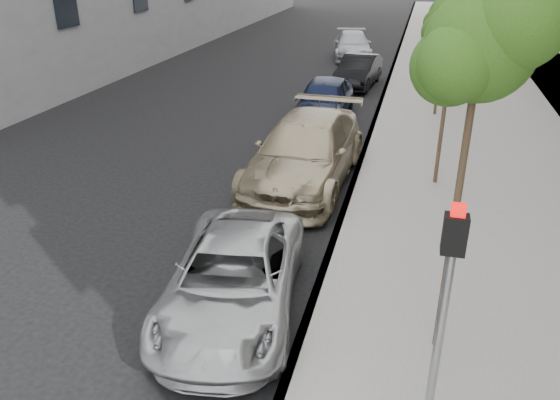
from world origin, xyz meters
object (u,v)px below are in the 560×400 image
at_px(tree_mid, 457,21).
at_px(signal_pole, 444,307).
at_px(minivan, 233,278).
at_px(sedan_blue, 324,100).
at_px(tree_near, 483,47).
at_px(sedan_rear, 352,45).
at_px(sedan_black, 358,71).
at_px(suv, 305,152).
at_px(tree_far, 448,15).

height_order(tree_mid, signal_pole, tree_mid).
bearing_deg(minivan, signal_pole, -42.47).
bearing_deg(sedan_blue, tree_near, -72.23).
relative_size(tree_mid, sedan_blue, 1.09).
xyz_separation_m(tree_near, minivan, (-3.33, 0.25, -3.92)).
distance_m(tree_mid, sedan_rear, 18.22).
bearing_deg(signal_pole, sedan_rear, 99.34).
height_order(minivan, sedan_rear, sedan_rear).
xyz_separation_m(tree_mid, sedan_blue, (-3.85, 5.17, -3.35)).
bearing_deg(sedan_blue, minivan, -87.86).
xyz_separation_m(signal_pole, sedan_black, (-3.14, 19.12, -1.48)).
bearing_deg(suv, sedan_blue, 97.82).
bearing_deg(sedan_rear, minivan, -97.25).
bearing_deg(minivan, tree_far, 67.54).
relative_size(tree_near, sedan_black, 1.30).
xyz_separation_m(suv, sedan_black, (0.00, 11.20, -0.17)).
bearing_deg(sedan_blue, tree_mid, -53.82).
bearing_deg(sedan_black, minivan, -84.43).
height_order(minivan, sedan_blue, sedan_blue).
relative_size(tree_far, signal_pole, 1.31).
relative_size(tree_mid, minivan, 1.05).
height_order(tree_near, sedan_blue, tree_near).
height_order(tree_mid, sedan_blue, tree_mid).
relative_size(suv, sedan_black, 1.43).
bearing_deg(signal_pole, sedan_blue, 105.03).
bearing_deg(sedan_black, tree_far, -46.05).
xyz_separation_m(tree_near, tree_far, (-0.00, 13.00, -0.99)).
bearing_deg(sedan_rear, signal_pole, -90.57).
bearing_deg(signal_pole, tree_near, 84.50).
xyz_separation_m(signal_pole, sedan_blue, (-3.67, 13.60, -1.40)).
height_order(tree_near, sedan_rear, tree_near).
bearing_deg(suv, sedan_black, 92.51).
relative_size(signal_pole, sedan_blue, 0.74).
distance_m(signal_pole, suv, 8.63).
distance_m(signal_pole, sedan_rear, 26.16).
distance_m(minivan, suv, 5.76).
xyz_separation_m(tree_near, suv, (-3.33, 6.00, -3.70)).
bearing_deg(tree_mid, tree_far, 90.00).
xyz_separation_m(tree_far, minivan, (-3.33, -12.75, -2.93)).
xyz_separation_m(tree_far, sedan_black, (-3.33, 4.20, -2.89)).
xyz_separation_m(tree_near, sedan_blue, (-3.85, 11.67, -3.80)).
relative_size(signal_pole, minivan, 0.71).
height_order(sedan_blue, sedan_black, sedan_blue).
bearing_deg(tree_near, suv, 119.00).
height_order(signal_pole, minivan, signal_pole).
height_order(suv, sedan_rear, suv).
relative_size(sedan_blue, sedan_black, 1.07).
distance_m(suv, sedan_rear, 17.87).
relative_size(signal_pole, sedan_rear, 0.67).
bearing_deg(tree_far, sedan_rear, 112.35).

